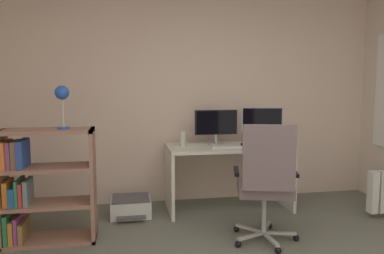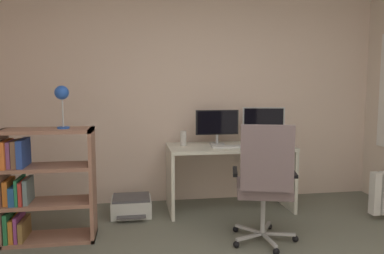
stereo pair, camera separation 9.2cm
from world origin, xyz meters
name	(u,v)px [view 1 (the left image)]	position (x,y,z in m)	size (l,w,h in m)	color
wall_back	(190,89)	(0.00, 2.60, 1.39)	(4.66, 0.10, 2.78)	beige
desk	(228,163)	(0.36, 2.13, 0.54)	(1.41, 0.67, 0.75)	silver
monitor_main	(216,124)	(0.25, 2.25, 0.99)	(0.50, 0.18, 0.40)	#B2B5B7
monitor_secondary	(262,121)	(0.81, 2.25, 1.01)	(0.49, 0.18, 0.43)	#B2B5B7
keyboard	(226,146)	(0.30, 2.01, 0.76)	(0.34, 0.13, 0.02)	silver
computer_mouse	(245,145)	(0.53, 2.03, 0.76)	(0.06, 0.10, 0.03)	black
desktop_speaker	(183,138)	(-0.16, 2.21, 0.83)	(0.07, 0.07, 0.17)	silver
office_chair	(266,179)	(0.42, 1.10, 0.61)	(0.63, 0.62, 1.11)	#B7BABC
bookshelf	(38,187)	(-1.60, 1.54, 0.52)	(0.82, 0.34, 1.04)	#9B6D59
desk_lamp	(62,96)	(-1.35, 1.54, 1.34)	(0.13, 0.13, 0.39)	blue
printer	(131,206)	(-0.76, 2.10, 0.10)	(0.44, 0.46, 0.21)	silver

